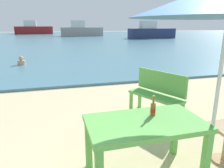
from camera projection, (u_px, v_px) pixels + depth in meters
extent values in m
cube|color=teal|center=(63.00, 38.00, 30.01)|extent=(120.00, 50.00, 0.08)
cube|color=#60B24C|center=(145.00, 123.00, 2.56)|extent=(1.40, 0.80, 0.06)
cube|color=#60B24C|center=(206.00, 159.00, 2.51)|extent=(0.08, 0.08, 0.70)
cube|color=#60B24C|center=(89.00, 144.00, 2.81)|extent=(0.08, 0.08, 0.70)
cube|color=#60B24C|center=(175.00, 132.00, 3.14)|extent=(0.08, 0.08, 0.70)
cylinder|color=brown|center=(153.00, 110.00, 2.69)|extent=(0.06, 0.06, 0.16)
cone|color=brown|center=(153.00, 104.00, 2.67)|extent=(0.06, 0.06, 0.03)
cylinder|color=brown|center=(154.00, 99.00, 2.66)|extent=(0.03, 0.03, 0.09)
cylinder|color=red|center=(153.00, 110.00, 2.69)|extent=(0.07, 0.07, 0.05)
cylinder|color=gold|center=(154.00, 96.00, 2.64)|extent=(0.03, 0.03, 0.01)
cylinder|color=silver|center=(218.00, 90.00, 2.46)|extent=(0.04, 0.04, 2.30)
cylinder|color=tan|center=(223.00, 160.00, 3.03)|extent=(0.32, 0.32, 0.03)
cube|color=#60B24C|center=(155.00, 96.00, 4.38)|extent=(0.83, 1.24, 0.05)
cube|color=#60B24C|center=(161.00, 82.00, 4.40)|extent=(0.54, 1.11, 0.44)
cube|color=#60B24C|center=(131.00, 102.00, 4.76)|extent=(0.06, 0.06, 0.42)
cube|color=#60B24C|center=(173.00, 117.00, 3.95)|extent=(0.06, 0.06, 0.42)
cube|color=#60B24C|center=(140.00, 99.00, 4.93)|extent=(0.06, 0.06, 0.42)
cube|color=#60B24C|center=(182.00, 114.00, 4.12)|extent=(0.06, 0.06, 0.42)
cylinder|color=tan|center=(21.00, 63.00, 9.81)|extent=(0.34, 0.34, 0.20)
sphere|color=tan|center=(21.00, 58.00, 9.75)|extent=(0.21, 0.21, 0.21)
cube|color=navy|center=(152.00, 33.00, 28.61)|extent=(6.23, 1.70, 1.27)
cube|color=silver|center=(148.00, 25.00, 28.16)|extent=(1.98, 1.27, 0.99)
cube|color=maroon|center=(34.00, 30.00, 41.38)|extent=(6.93, 1.89, 1.42)
cube|color=silver|center=(30.00, 23.00, 40.88)|extent=(2.20, 1.42, 1.10)
cube|color=gray|center=(82.00, 32.00, 34.11)|extent=(6.55, 1.79, 1.34)
cube|color=silver|center=(78.00, 24.00, 33.64)|extent=(2.09, 1.34, 1.04)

